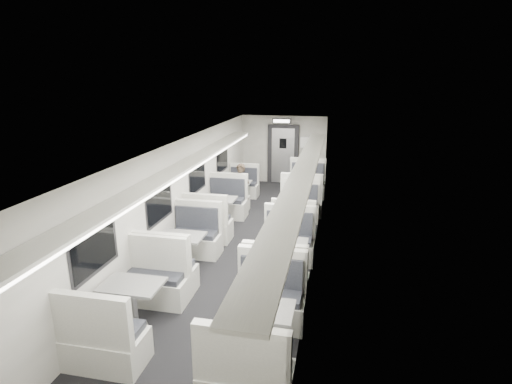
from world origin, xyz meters
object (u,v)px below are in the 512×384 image
at_px(booth_left_b, 218,212).
at_px(exit_sign, 282,121).
at_px(vestibule_door, 283,155).
at_px(booth_right_a, 304,192).
at_px(booth_left_d, 134,306).
at_px(passenger, 241,189).
at_px(booth_right_c, 283,260).
at_px(booth_right_d, 260,332).
at_px(booth_left_c, 182,253).
at_px(booth_right_b, 297,216).
at_px(booth_left_a, 238,192).

bearing_deg(booth_left_b, exit_sign, 76.60).
bearing_deg(vestibule_door, booth_right_a, -67.59).
distance_m(booth_left_d, passenger, 5.49).
xyz_separation_m(booth_left_d, booth_right_c, (2.00, 2.01, -0.00)).
bearing_deg(booth_left_d, booth_right_d, -7.24).
height_order(booth_left_b, exit_sign, exit_sign).
bearing_deg(booth_right_a, booth_left_c, -113.07).
bearing_deg(booth_right_b, booth_right_c, -90.00).
bearing_deg(booth_right_d, booth_left_d, 172.76).
bearing_deg(booth_right_b, passenger, 152.05).
bearing_deg(booth_left_a, booth_left_b, -90.00).
xyz_separation_m(booth_left_a, booth_left_d, (0.00, -6.42, 0.04)).
height_order(booth_left_d, vestibule_door, vestibule_door).
distance_m(booth_left_d, booth_right_d, 2.02).
distance_m(passenger, vestibule_door, 3.65).
bearing_deg(booth_left_c, booth_left_a, 90.00).
bearing_deg(passenger, booth_left_b, -90.92).
distance_m(booth_left_d, booth_right_c, 2.83).
height_order(booth_left_b, booth_right_b, booth_left_b).
relative_size(booth_right_a, booth_right_c, 1.05).
relative_size(booth_left_c, booth_left_d, 0.99).
height_order(booth_right_a, exit_sign, exit_sign).
relative_size(booth_left_b, vestibule_door, 1.06).
distance_m(booth_left_a, exit_sign, 3.05).
bearing_deg(booth_left_d, booth_right_c, 45.10).
bearing_deg(booth_left_d, passenger, 86.54).
distance_m(booth_left_a, booth_right_c, 4.85).
bearing_deg(booth_left_a, booth_right_a, 5.69).
relative_size(booth_right_a, passenger, 1.60).
bearing_deg(exit_sign, booth_left_c, -98.57).
height_order(booth_left_c, booth_right_a, booth_right_a).
bearing_deg(booth_left_c, exit_sign, 81.43).
distance_m(booth_left_a, booth_left_d, 6.42).
bearing_deg(booth_left_b, booth_right_b, 6.47).
bearing_deg(exit_sign, vestibule_door, 90.00).
bearing_deg(exit_sign, booth_right_c, -81.32).
relative_size(booth_right_a, booth_right_d, 1.03).
relative_size(booth_right_d, exit_sign, 3.58).
height_order(booth_left_d, booth_right_d, booth_right_d).
distance_m(booth_right_c, passenger, 3.86).
bearing_deg(booth_left_c, booth_left_b, 90.00).
relative_size(booth_left_d, booth_right_d, 0.99).
bearing_deg(booth_left_b, booth_left_d, -90.00).
xyz_separation_m(booth_left_c, booth_right_b, (2.00, 2.66, -0.03)).
xyz_separation_m(booth_left_a, booth_right_a, (2.00, 0.20, 0.06)).
distance_m(booth_left_d, vestibule_door, 9.12).
height_order(booth_left_d, booth_right_c, booth_left_d).
bearing_deg(vestibule_door, booth_left_d, -96.31).
height_order(booth_right_c, passenger, passenger).
distance_m(booth_right_d, exit_sign, 9.07).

